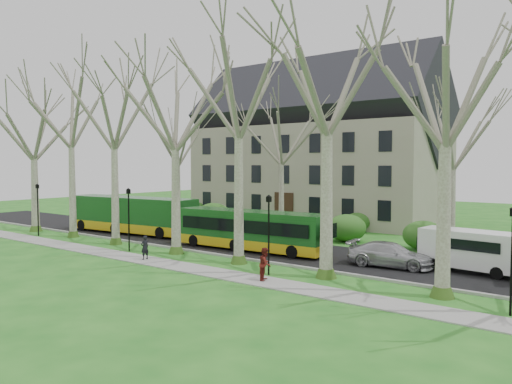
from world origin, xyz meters
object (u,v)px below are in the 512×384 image
(bus_lead, at_px, (131,214))
(sedan, at_px, (390,255))
(bus_follow, at_px, (251,230))
(pedestrian_a, at_px, (145,247))
(pedestrian_b, at_px, (265,264))
(van_a, at_px, (470,251))

(bus_lead, xyz_separation_m, sedan, (23.45, 0.17, -0.90))
(bus_follow, height_order, pedestrian_a, bus_follow)
(pedestrian_b, bearing_deg, bus_follow, 20.66)
(van_a, bearing_deg, pedestrian_b, -126.64)
(van_a, distance_m, pedestrian_b, 11.59)
(bus_follow, height_order, sedan, bus_follow)
(bus_lead, distance_m, sedan, 23.47)
(bus_follow, xyz_separation_m, sedan, (9.96, 0.50, -0.70))
(van_a, xyz_separation_m, pedestrian_b, (-7.88, -8.50, -0.31))
(bus_follow, distance_m, sedan, 10.00)
(sedan, bearing_deg, pedestrian_a, 112.17)
(bus_lead, height_order, pedestrian_b, bus_lead)
(bus_follow, bearing_deg, bus_lead, 175.22)
(sedan, xyz_separation_m, pedestrian_b, (-3.81, -7.12, 0.13))
(pedestrian_a, bearing_deg, van_a, 120.49)
(pedestrian_a, height_order, pedestrian_b, pedestrian_b)
(pedestrian_a, relative_size, pedestrian_b, 0.89)
(van_a, bearing_deg, bus_lead, -170.58)
(sedan, relative_size, pedestrian_b, 2.90)
(van_a, height_order, pedestrian_b, van_a)
(bus_follow, height_order, van_a, bus_follow)
(bus_follow, distance_m, pedestrian_a, 7.50)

